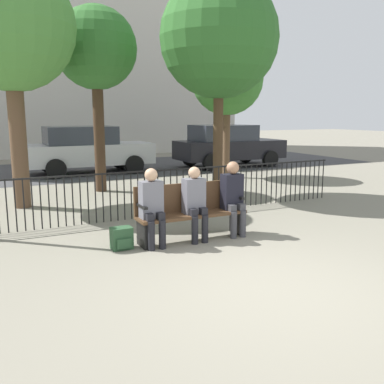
{
  "coord_description": "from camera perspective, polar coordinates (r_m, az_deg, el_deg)",
  "views": [
    {
      "loc": [
        -2.99,
        -3.9,
        2.04
      ],
      "look_at": [
        0.0,
        2.18,
        0.8
      ],
      "focal_mm": 40.0,
      "sensor_mm": 36.0,
      "label": 1
    }
  ],
  "objects": [
    {
      "name": "ground_plane",
      "position": [
        5.32,
        10.66,
        -12.36
      ],
      "size": [
        80.0,
        80.0,
        0.0
      ],
      "primitive_type": "plane",
      "color": "gray"
    },
    {
      "name": "seated_person_1",
      "position": [
        6.88,
        0.41,
        -1.09
      ],
      "size": [
        0.34,
        0.39,
        1.21
      ],
      "color": "black",
      "rests_on": "ground"
    },
    {
      "name": "fence_railing",
      "position": [
        8.54,
        -5.42,
        0.35
      ],
      "size": [
        9.01,
        0.03,
        0.95
      ],
      "color": "black",
      "rests_on": "ground"
    },
    {
      "name": "tree_1",
      "position": [
        11.65,
        -12.69,
        17.97
      ],
      "size": [
        2.09,
        2.09,
        4.72
      ],
      "color": "#422D1E",
      "rests_on": "ground"
    },
    {
      "name": "tree_2",
      "position": [
        10.62,
        3.63,
        19.75
      ],
      "size": [
        2.81,
        2.81,
        5.19
      ],
      "color": "#4C3823",
      "rests_on": "ground"
    },
    {
      "name": "building_facade",
      "position": [
        24.6,
        -20.16,
        21.59
      ],
      "size": [
        20.0,
        6.0,
        14.14
      ],
      "color": "beige",
      "rests_on": "ground"
    },
    {
      "name": "parked_car_2",
      "position": [
        15.24,
        -13.78,
        5.59
      ],
      "size": [
        4.2,
        1.94,
        1.62
      ],
      "color": "#B7B7BC",
      "rests_on": "ground"
    },
    {
      "name": "tree_3",
      "position": [
        10.15,
        -23.09,
        19.47
      ],
      "size": [
        2.68,
        2.68,
        5.17
      ],
      "color": "brown",
      "rests_on": "ground"
    },
    {
      "name": "seated_person_2",
      "position": [
        7.22,
        5.51,
        -0.33
      ],
      "size": [
        0.34,
        0.39,
        1.26
      ],
      "color": "#3D3D42",
      "rests_on": "ground"
    },
    {
      "name": "street_surface",
      "position": [
        16.31,
        -15.47,
        2.84
      ],
      "size": [
        24.0,
        6.0,
        0.01
      ],
      "color": "#3D3D3F",
      "rests_on": "ground"
    },
    {
      "name": "park_bench",
      "position": [
        7.02,
        -0.29,
        -2.33
      ],
      "size": [
        1.84,
        0.45,
        0.92
      ],
      "color": "#4C331E",
      "rests_on": "ground"
    },
    {
      "name": "seated_person_0",
      "position": [
        6.59,
        -5.33,
        -1.56
      ],
      "size": [
        0.34,
        0.39,
        1.23
      ],
      "color": "black",
      "rests_on": "ground"
    },
    {
      "name": "backpack",
      "position": [
        6.65,
        -9.35,
        -6.13
      ],
      "size": [
        0.32,
        0.26,
        0.34
      ],
      "color": "#284C2D",
      "rests_on": "ground"
    },
    {
      "name": "tree_0",
      "position": [
        13.89,
        4.72,
        14.74
      ],
      "size": [
        2.27,
        2.27,
        4.26
      ],
      "color": "brown",
      "rests_on": "ground"
    },
    {
      "name": "parked_car_0",
      "position": [
        16.76,
        4.81,
        6.26
      ],
      "size": [
        4.2,
        1.94,
        1.62
      ],
      "color": "black",
      "rests_on": "ground"
    }
  ]
}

